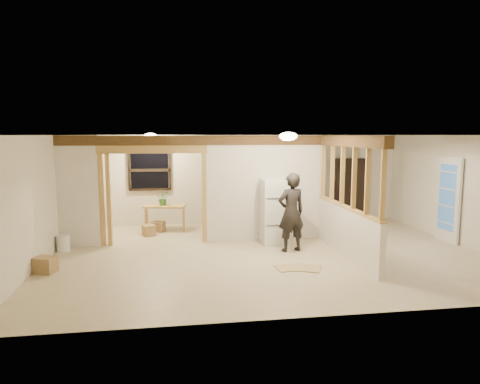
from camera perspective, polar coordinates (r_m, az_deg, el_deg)
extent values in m
cube|color=beige|center=(9.23, 3.60, -8.18)|extent=(9.00, 6.50, 0.01)
cube|color=white|center=(8.88, 3.74, 7.58)|extent=(9.00, 6.50, 0.01)
cube|color=silver|center=(12.14, 0.44, 1.69)|extent=(9.00, 0.01, 2.50)
cube|color=silver|center=(5.88, 10.36, -4.84)|extent=(9.00, 0.01, 2.50)
cube|color=silver|center=(9.15, -25.07, -0.98)|extent=(0.01, 6.50, 2.50)
cube|color=silver|center=(10.84, 27.61, 0.10)|extent=(0.01, 6.50, 2.50)
cube|color=silver|center=(10.19, -20.74, 0.05)|extent=(0.90, 0.12, 2.50)
cube|color=silver|center=(10.17, 3.35, 0.52)|extent=(2.80, 0.12, 2.50)
cube|color=tan|center=(9.99, -11.42, -0.61)|extent=(2.46, 0.14, 2.20)
cube|color=#543A1D|center=(9.92, -3.45, 6.89)|extent=(7.00, 0.18, 0.22)
cube|color=#543A1D|center=(8.98, 14.38, 6.59)|extent=(0.18, 3.30, 0.22)
cube|color=silver|center=(9.20, 13.99, -5.20)|extent=(0.12, 3.20, 1.00)
cube|color=tan|center=(9.02, 14.23, 2.01)|extent=(0.14, 3.20, 1.32)
cube|color=black|center=(11.91, -11.97, 2.86)|extent=(1.12, 0.10, 1.10)
cube|color=white|center=(11.15, 26.00, -0.91)|extent=(0.12, 0.86, 2.00)
ellipsoid|color=#FFEABF|center=(8.46, 6.46, 7.41)|extent=(0.36, 0.36, 0.16)
ellipsoid|color=#FFEABF|center=(10.99, -11.85, 7.34)|extent=(0.32, 0.32, 0.14)
ellipsoid|color=#FFD88C|center=(10.28, -9.23, 5.72)|extent=(0.07, 0.07, 0.07)
cube|color=silver|center=(9.94, 4.71, -2.58)|extent=(0.62, 0.60, 1.50)
imported|color=black|center=(9.25, 6.84, -2.72)|extent=(0.70, 0.54, 1.70)
cube|color=tan|center=(11.46, -9.96, -3.41)|extent=(1.15, 0.74, 0.67)
imported|color=#265E27|center=(11.39, -10.20, -0.83)|extent=(0.36, 0.32, 0.37)
cylinder|color=red|center=(11.24, -20.31, -3.97)|extent=(0.69, 0.69, 0.68)
cube|color=black|center=(12.80, 14.24, 0.26)|extent=(0.92, 0.31, 1.83)
cylinder|color=white|center=(10.09, -22.48, -6.33)|extent=(0.31, 0.31, 0.35)
cube|color=#99794A|center=(11.37, -10.84, -4.56)|extent=(0.38, 0.36, 0.26)
cube|color=#99794A|center=(11.00, -12.04, -5.01)|extent=(0.36, 0.36, 0.26)
cube|color=#99794A|center=(8.70, -24.55, -8.82)|extent=(0.44, 0.39, 0.29)
cube|color=tan|center=(8.30, 9.00, -9.98)|extent=(0.64, 0.64, 0.02)
cube|color=tan|center=(8.27, 6.72, -10.00)|extent=(0.58, 0.49, 0.02)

